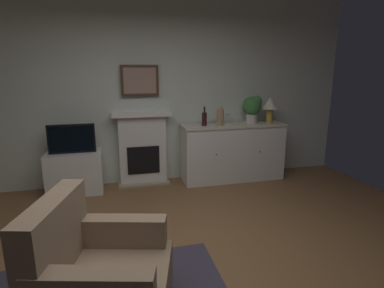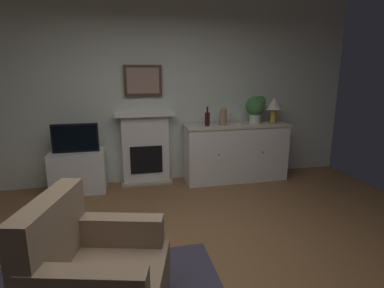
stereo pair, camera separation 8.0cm
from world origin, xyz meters
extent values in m
cube|color=brown|center=(0.00, 0.00, -0.05)|extent=(6.39, 5.00, 0.10)
cube|color=silver|center=(0.00, 2.47, 1.47)|extent=(6.39, 0.06, 2.95)
cube|color=white|center=(-0.13, 2.35, 0.53)|extent=(0.70, 0.18, 1.05)
cube|color=tan|center=(-0.13, 2.25, 0.01)|extent=(0.77, 0.20, 0.03)
cube|color=black|center=(-0.13, 2.26, 0.39)|extent=(0.48, 0.02, 0.42)
cube|color=white|center=(-0.13, 2.32, 1.07)|extent=(0.87, 0.27, 0.05)
cube|color=#473323|center=(-0.13, 2.39, 1.56)|extent=(0.55, 0.03, 0.45)
cube|color=#9E7A6B|center=(-0.13, 2.37, 1.56)|extent=(0.47, 0.01, 0.37)
cube|color=white|center=(1.27, 2.17, 0.43)|extent=(1.59, 0.45, 0.87)
cube|color=beige|center=(1.27, 2.17, 0.88)|extent=(1.62, 0.48, 0.03)
sphere|color=brown|center=(0.92, 1.93, 0.49)|extent=(0.02, 0.02, 0.02)
sphere|color=brown|center=(1.62, 1.93, 0.49)|extent=(0.02, 0.02, 0.02)
cylinder|color=#B79338|center=(1.87, 2.17, 1.01)|extent=(0.10, 0.10, 0.22)
cone|color=silver|center=(1.87, 2.17, 1.21)|extent=(0.26, 0.26, 0.18)
cylinder|color=#331419|center=(0.79, 2.15, 1.00)|extent=(0.08, 0.08, 0.20)
cylinder|color=#331419|center=(0.79, 2.15, 1.14)|extent=(0.03, 0.03, 0.09)
cylinder|color=silver|center=(1.19, 2.19, 0.90)|extent=(0.06, 0.06, 0.00)
cylinder|color=silver|center=(1.19, 2.19, 0.95)|extent=(0.01, 0.01, 0.09)
cone|color=silver|center=(1.19, 2.19, 1.03)|extent=(0.07, 0.07, 0.07)
cylinder|color=silver|center=(1.30, 2.11, 0.90)|extent=(0.06, 0.06, 0.00)
cylinder|color=silver|center=(1.30, 2.11, 0.95)|extent=(0.01, 0.01, 0.09)
cone|color=silver|center=(1.30, 2.11, 1.03)|extent=(0.07, 0.07, 0.07)
cylinder|color=#9E7F5B|center=(1.03, 2.12, 1.02)|extent=(0.11, 0.11, 0.24)
sphere|color=#9E7F5B|center=(1.03, 2.12, 1.14)|extent=(0.08, 0.08, 0.08)
cube|color=white|center=(-1.10, 2.18, 0.30)|extent=(0.75, 0.42, 0.59)
cube|color=black|center=(-1.10, 2.16, 0.79)|extent=(0.62, 0.06, 0.40)
cube|color=black|center=(-1.10, 2.13, 0.79)|extent=(0.57, 0.01, 0.35)
cylinder|color=beige|center=(1.59, 2.22, 0.97)|extent=(0.18, 0.18, 0.14)
sphere|color=#3D753D|center=(1.59, 2.22, 1.17)|extent=(0.30, 0.30, 0.30)
sphere|color=#3D753D|center=(1.65, 2.19, 1.24)|extent=(0.18, 0.18, 0.18)
cube|color=#8C7259|center=(-0.93, -0.29, 0.67)|extent=(0.35, 0.78, 0.50)
cube|color=#8C7259|center=(-0.53, -0.07, 0.53)|extent=(0.73, 0.32, 0.22)
cylinder|color=#473323|center=(-0.20, -0.16, 0.05)|extent=(0.05, 0.05, 0.10)
cylinder|color=#473323|center=(-0.86, 0.02, 0.05)|extent=(0.05, 0.05, 0.10)
camera|label=1|loc=(-0.51, -2.24, 1.71)|focal=28.78mm
camera|label=2|loc=(-0.43, -2.26, 1.71)|focal=28.78mm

